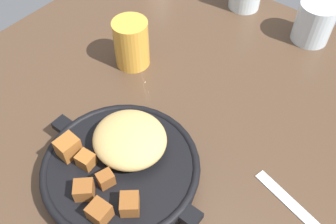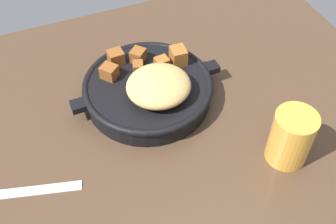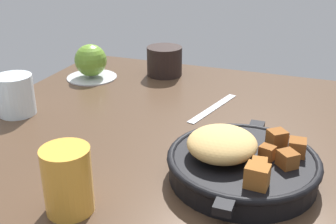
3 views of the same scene
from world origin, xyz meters
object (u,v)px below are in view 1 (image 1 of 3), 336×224
at_px(water_glass_short, 314,22).
at_px(juice_glass_amber, 131,43).
at_px(cast_iron_skillet, 122,165).
at_px(butter_knife, 307,218).

distance_m(water_glass_short, juice_glass_amber, 0.36).
bearing_deg(cast_iron_skillet, water_glass_short, 80.18).
bearing_deg(butter_knife, water_glass_short, 128.55).
bearing_deg(water_glass_short, juice_glass_amber, -130.71).
relative_size(cast_iron_skillet, water_glass_short, 3.34).
bearing_deg(juice_glass_amber, cast_iron_skillet, -51.80).
distance_m(cast_iron_skillet, water_glass_short, 0.48).
bearing_deg(water_glass_short, butter_knife, -65.97).
xyz_separation_m(butter_knife, juice_glass_amber, (-0.40, 0.09, 0.04)).
height_order(cast_iron_skillet, butter_knife, cast_iron_skillet).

